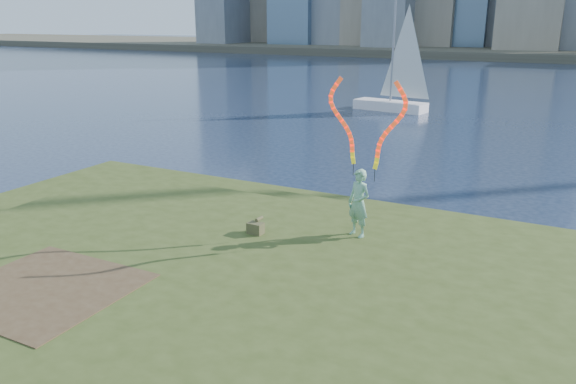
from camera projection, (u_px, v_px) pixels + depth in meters
The scene contains 7 objects.
ground at pixel (232, 284), 12.76m from camera, with size 320.00×320.00×0.00m, color #18243C.
grassy_knoll at pixel (166, 316), 10.72m from camera, with size 20.00×18.00×0.80m.
dirt_patch at pixel (44, 288), 10.78m from camera, with size 3.20×3.00×0.02m, color #47331E.
far_shore at pixel (543, 51), 93.14m from camera, with size 320.00×40.00×1.20m, color #474234.
woman_with_ribbons at pixel (361, 179), 13.03m from camera, with size 1.92×0.77×4.02m.
canvas_bag at pixel (256, 227), 13.53m from camera, with size 0.39×0.44×0.36m.
sailboat at pixel (395, 91), 36.32m from camera, with size 5.10×2.30×7.64m.
Camera 1 is at (6.46, -9.69, 5.77)m, focal length 35.00 mm.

